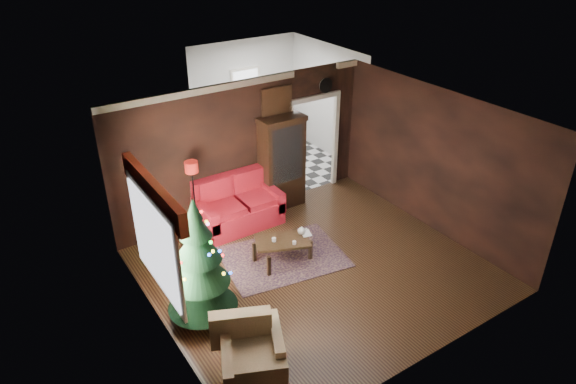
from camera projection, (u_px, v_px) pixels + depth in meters
floor at (316, 270)px, 9.12m from camera, size 5.50×5.50×0.00m
ceiling at (321, 120)px, 7.78m from camera, size 5.50×5.50×0.00m
wall_back at (244, 149)px, 10.29m from camera, size 5.50×0.00×5.50m
wall_front at (434, 281)px, 6.62m from camera, size 5.50×0.00×5.50m
wall_left at (157, 255)px, 7.13m from camera, size 0.00×5.50×5.50m
wall_right at (436, 161)px, 9.78m from camera, size 0.00×5.50×5.50m
doorway at (313, 146)px, 11.28m from camera, size 1.10×0.10×2.10m
left_window at (154, 244)px, 7.27m from camera, size 0.05×1.60×1.40m
valance at (152, 191)px, 6.91m from camera, size 0.12×2.10×0.35m
kitchen_floor at (277, 165)px, 12.88m from camera, size 3.00×3.00×0.00m
kitchen_window at (245, 84)px, 13.13m from camera, size 0.70×0.06×0.70m
rug at (284, 257)px, 9.45m from camera, size 2.35×1.88×0.01m
loveseat at (239, 203)px, 10.20m from camera, size 1.70×0.90×1.00m
curio_cabinet at (282, 164)px, 10.70m from camera, size 0.90×0.45×1.90m
floor_lamp at (195, 200)px, 9.64m from camera, size 0.31×0.31×1.56m
christmas_tree at (199, 263)px, 7.54m from camera, size 1.32×1.32×2.03m
armchair at (253, 353)px, 6.80m from camera, size 1.16×1.16×0.89m
coffee_table at (282, 250)px, 9.27m from camera, size 1.10×0.91×0.43m
teapot at (302, 231)px, 9.28m from camera, size 0.20×0.20×0.15m
cup_a at (274, 240)px, 9.11m from camera, size 0.10×0.10×0.07m
cup_b at (294, 243)px, 9.03m from camera, size 0.08×0.08×0.06m
book at (302, 229)px, 9.26m from camera, size 0.16×0.06×0.22m
wall_clock at (325, 85)px, 10.72m from camera, size 0.32×0.32×0.06m
painting at (276, 102)px, 10.21m from camera, size 0.62×0.05×0.52m
kitchen_counter at (252, 133)px, 13.54m from camera, size 1.80×0.60×0.90m
kitchen_table at (272, 158)px, 12.33m from camera, size 0.70×0.70×0.75m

